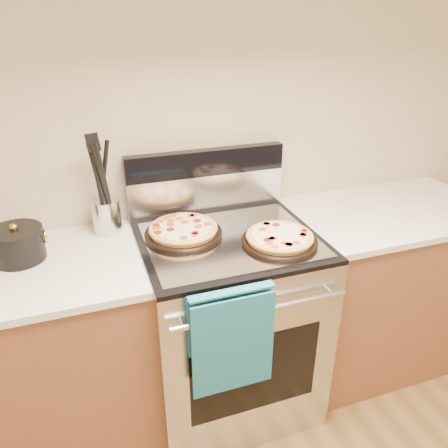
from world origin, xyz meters
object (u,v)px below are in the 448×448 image
object	(u,v)px
range_body	(228,324)
saucepan	(18,246)
pepperoni_pizza_front	(280,238)
utensil_crock	(107,216)
pepperoni_pizza_back	(183,230)

from	to	relation	value
range_body	saucepan	xyz separation A→B (m)	(-0.83, 0.11, 0.52)
pepperoni_pizza_front	utensil_crock	xyz separation A→B (m)	(-0.66, 0.37, 0.04)
range_body	utensil_crock	xyz separation A→B (m)	(-0.48, 0.24, 0.54)
utensil_crock	saucepan	size ratio (longest dim) A/B	0.79
range_body	pepperoni_pizza_front	world-z (taller)	pepperoni_pizza_front
pepperoni_pizza_front	pepperoni_pizza_back	bearing A→B (deg)	150.95
pepperoni_pizza_front	saucepan	world-z (taller)	saucepan
range_body	pepperoni_pizza_back	world-z (taller)	pepperoni_pizza_back
range_body	saucepan	distance (m)	0.99
pepperoni_pizza_back	pepperoni_pizza_front	distance (m)	0.41
saucepan	utensil_crock	bearing A→B (deg)	20.00
pepperoni_pizza_back	saucepan	size ratio (longest dim) A/B	1.67
range_body	utensil_crock	distance (m)	0.76
range_body	utensil_crock	bearing A→B (deg)	153.43
range_body	saucepan	world-z (taller)	saucepan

